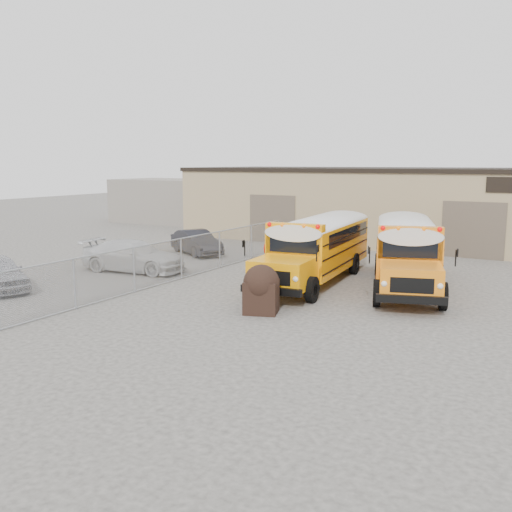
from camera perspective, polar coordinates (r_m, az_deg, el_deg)
The scene contains 9 objects.
ground at distance 19.43m, azimuth 1.34°, elevation -5.67°, with size 120.00×120.00×0.00m, color #42403D.
warehouse at distance 37.65m, azimuth 16.18°, elevation 4.95°, with size 30.20×10.20×4.67m.
chainlink_fence at distance 24.92m, azimuth -7.48°, elevation -0.27°, with size 0.07×18.07×1.81m.
distant_building_left at distance 49.51m, azimuth -8.86°, elevation 5.51°, with size 8.00×6.00×3.60m, color gray.
school_bus_left at distance 29.98m, azimuth 9.65°, elevation 2.65°, with size 3.21×9.62×2.76m.
school_bus_right at distance 29.95m, azimuth 14.37°, elevation 2.50°, with size 5.07×9.75×2.78m.
tarp_bundle at distance 19.17m, azimuth 0.53°, elevation -3.26°, with size 1.37×1.30×1.66m.
car_white at distance 27.11m, azimuth -12.14°, elevation 0.00°, with size 2.03×5.00×1.45m, color silver.
car_dark at distance 31.65m, azimuth -5.98°, elevation 1.38°, with size 1.41×4.05×1.33m, color black.
Camera 1 is at (8.99, -16.47, 5.05)m, focal length 40.00 mm.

